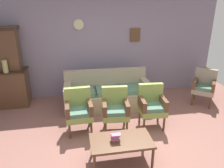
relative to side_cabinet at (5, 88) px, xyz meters
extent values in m
plane|color=#84564C|center=(2.51, -2.25, -0.47)|extent=(7.68, 7.68, 0.00)
cube|color=gray|center=(2.51, 0.38, 0.88)|extent=(6.40, 0.06, 2.70)
cube|color=brown|center=(3.41, 0.33, 1.18)|extent=(0.28, 0.02, 0.36)
cylinder|color=beige|center=(1.91, 0.33, 1.48)|extent=(0.26, 0.03, 0.26)
cube|color=brown|center=(0.00, 0.00, -0.02)|extent=(1.10, 0.52, 0.90)
cube|color=#342115|center=(0.00, 0.00, 0.45)|extent=(1.16, 0.55, 0.03)
cylinder|color=tan|center=(0.15, -0.18, 0.61)|extent=(0.12, 0.12, 0.30)
cube|color=gray|center=(2.51, -0.56, -0.26)|extent=(2.09, 0.82, 0.42)
cube|color=gray|center=(2.51, -0.24, 0.19)|extent=(2.08, 0.18, 0.48)
cube|color=gray|center=(3.46, -0.57, 0.07)|extent=(0.17, 0.80, 0.24)
cube|color=gray|center=(1.55, -0.55, 0.07)|extent=(0.17, 0.80, 0.24)
cube|color=#4C705B|center=(3.12, -0.60, 0.00)|extent=(0.56, 0.57, 0.10)
cube|color=#4C705B|center=(2.50, -0.60, 0.00)|extent=(0.56, 0.57, 0.10)
cube|color=#4C705B|center=(1.89, -0.59, 0.00)|extent=(0.56, 0.57, 0.10)
cube|color=#849947|center=(1.78, -1.55, -0.09)|extent=(0.54, 0.50, 0.12)
cube|color=#4C705B|center=(1.78, -1.57, 0.00)|extent=(0.46, 0.43, 0.10)
cube|color=#849947|center=(1.77, -1.35, 0.20)|extent=(0.52, 0.13, 0.46)
cube|color=brown|center=(2.00, -1.54, 0.08)|extent=(0.10, 0.48, 0.22)
cube|color=brown|center=(1.56, -1.56, 0.08)|extent=(0.10, 0.48, 0.22)
cylinder|color=brown|center=(2.00, -1.73, -0.31)|extent=(0.04, 0.04, 0.32)
cylinder|color=brown|center=(1.58, -1.75, -0.31)|extent=(0.04, 0.04, 0.32)
cylinder|color=brown|center=(1.98, -1.35, -0.31)|extent=(0.04, 0.04, 0.32)
cylinder|color=brown|center=(1.56, -1.37, -0.31)|extent=(0.04, 0.04, 0.32)
cube|color=#849947|center=(2.50, -1.63, -0.09)|extent=(0.56, 0.53, 0.12)
cube|color=#4C705B|center=(2.50, -1.65, 0.00)|extent=(0.48, 0.45, 0.10)
cube|color=#849947|center=(2.52, -1.43, 0.20)|extent=(0.53, 0.15, 0.46)
cube|color=brown|center=(2.72, -1.65, 0.08)|extent=(0.13, 0.49, 0.22)
cube|color=brown|center=(2.28, -1.61, 0.08)|extent=(0.13, 0.49, 0.22)
cylinder|color=brown|center=(2.69, -1.84, -0.31)|extent=(0.04, 0.04, 0.32)
cylinder|color=brown|center=(2.27, -1.80, -0.31)|extent=(0.04, 0.04, 0.32)
cylinder|color=brown|center=(2.73, -1.46, -0.31)|extent=(0.04, 0.04, 0.32)
cylinder|color=brown|center=(2.31, -1.42, -0.31)|extent=(0.04, 0.04, 0.32)
cube|color=#849947|center=(3.28, -1.61, -0.09)|extent=(0.55, 0.51, 0.12)
cube|color=#4C705B|center=(3.28, -1.63, 0.00)|extent=(0.47, 0.43, 0.10)
cube|color=#849947|center=(3.29, -1.41, 0.20)|extent=(0.53, 0.13, 0.46)
cube|color=brown|center=(3.50, -1.62, 0.08)|extent=(0.11, 0.48, 0.22)
cube|color=brown|center=(3.06, -1.60, 0.08)|extent=(0.11, 0.48, 0.22)
cylinder|color=brown|center=(3.48, -1.81, -0.31)|extent=(0.04, 0.04, 0.32)
cylinder|color=brown|center=(3.06, -1.79, -0.31)|extent=(0.04, 0.04, 0.32)
cylinder|color=brown|center=(3.50, -1.43, -0.31)|extent=(0.04, 0.04, 0.32)
cylinder|color=brown|center=(3.08, -1.41, -0.31)|extent=(0.04, 0.04, 0.32)
cube|color=gray|center=(4.94, -0.81, -0.09)|extent=(0.70, 0.70, 0.12)
cube|color=#4C705B|center=(4.93, -0.83, 0.00)|extent=(0.60, 0.59, 0.10)
cube|color=gray|center=(5.06, -0.65, 0.20)|extent=(0.47, 0.40, 0.46)
cube|color=brown|center=(5.11, -0.95, 0.08)|extent=(0.36, 0.43, 0.22)
cube|color=brown|center=(4.76, -0.68, 0.08)|extent=(0.36, 0.43, 0.22)
cylinder|color=brown|center=(4.99, -1.09, -0.31)|extent=(0.04, 0.04, 0.32)
cylinder|color=brown|center=(4.66, -0.84, -0.31)|extent=(0.04, 0.04, 0.32)
cylinder|color=brown|center=(5.22, -0.79, -0.31)|extent=(0.04, 0.04, 0.32)
cylinder|color=brown|center=(4.89, -0.53, -0.31)|extent=(0.04, 0.04, 0.32)
cube|color=brown|center=(2.41, -2.55, -0.07)|extent=(1.00, 0.56, 0.04)
cylinder|color=brown|center=(1.95, -2.31, -0.28)|extent=(0.04, 0.04, 0.38)
cylinder|color=brown|center=(2.87, -2.31, -0.28)|extent=(0.04, 0.04, 0.38)
cylinder|color=brown|center=(1.95, -2.79, -0.28)|extent=(0.04, 0.04, 0.38)
cylinder|color=brown|center=(2.87, -2.79, -0.28)|extent=(0.04, 0.04, 0.38)
cube|color=gray|center=(2.32, -2.56, -0.04)|extent=(0.13, 0.09, 0.02)
cube|color=#80625E|center=(2.32, -2.56, -0.02)|extent=(0.14, 0.08, 0.02)
cube|color=#EE447C|center=(2.30, -2.56, 0.01)|extent=(0.11, 0.09, 0.02)
cube|color=gray|center=(2.32, -2.56, 0.03)|extent=(0.11, 0.07, 0.03)
cube|color=#D444B1|center=(2.31, -2.55, 0.06)|extent=(0.13, 0.09, 0.02)
cube|color=#8F5E96|center=(2.33, -2.57, 0.08)|extent=(0.15, 0.09, 0.02)
cylinder|color=#705150|center=(5.36, -0.10, -0.09)|extent=(0.21, 0.21, 0.75)
camera|label=1|loc=(1.76, -5.36, 2.03)|focal=34.37mm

